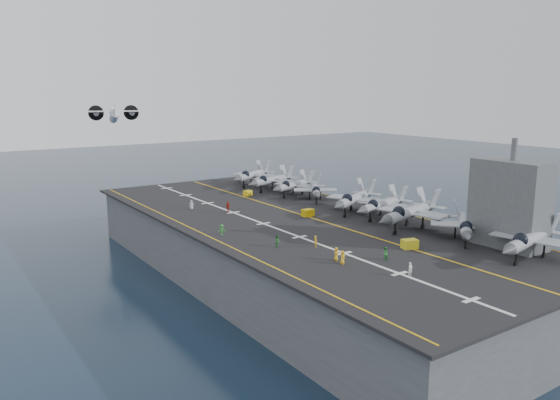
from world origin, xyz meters
TOP-DOWN VIEW (x-y plane):
  - ground at (0.00, 0.00)m, footprint 500.00×500.00m
  - hull at (0.00, 0.00)m, footprint 36.00×90.00m
  - flight_deck at (0.00, 0.00)m, footprint 38.00×92.00m
  - foul_line at (3.00, 0.00)m, footprint 0.35×90.00m
  - landing_centerline at (-6.00, 0.00)m, footprint 0.50×90.00m
  - deck_edge_port at (-17.00, 0.00)m, footprint 0.25×90.00m
  - deck_edge_stbd at (18.50, 0.00)m, footprint 0.25×90.00m
  - island_superstructure at (15.00, -30.00)m, footprint 5.00×10.00m
  - fighter_jet_0 at (12.41, -34.97)m, footprint 16.99×13.00m
  - fighter_jet_1 at (12.31, -25.00)m, footprint 17.01×16.43m
  - fighter_jet_2 at (11.01, -15.81)m, footprint 18.64×14.75m
  - fighter_jet_3 at (12.98, -7.88)m, footprint 16.27×12.92m
  - fighter_jet_4 at (11.87, -2.03)m, footprint 18.26×15.91m
  - fighter_jet_5 at (12.89, 10.56)m, footprint 14.37×15.43m
  - fighter_jet_6 at (12.51, 17.25)m, footprint 15.69×13.12m
  - fighter_jet_7 at (11.95, 24.55)m, footprint 16.40×13.40m
  - fighter_jet_8 at (11.73, 32.46)m, footprint 17.85×16.10m
  - tow_cart_a at (2.95, -23.29)m, footprint 2.42×1.92m
  - tow_cart_b at (3.28, 0.29)m, footprint 2.06×1.38m
  - tow_cart_c at (4.42, 22.38)m, footprint 2.09×1.78m
  - crew_0 at (-9.15, -23.34)m, footprint 1.22×1.04m
  - crew_1 at (-7.29, -15.50)m, footprint 0.80×1.06m
  - crew_2 at (-11.54, -12.48)m, footprint 1.21×1.15m
  - crew_3 at (-15.02, -2.67)m, footprint 1.16×0.96m
  - crew_4 at (-6.77, 10.52)m, footprint 0.87×1.26m
  - crew_5 at (-10.84, 16.82)m, footprint 1.20×1.01m
  - crew_6 at (-5.68, -31.33)m, footprint 1.03×0.69m
  - crew_7 at (-3.58, -25.10)m, footprint 1.18×0.94m
  - transport_plane at (-10.12, 61.15)m, footprint 23.36×18.74m
  - crew_8 at (-8.86, -21.79)m, footprint 1.22×1.04m

SIDE VIEW (x-z plane):
  - ground at x=0.00m, z-range 0.00..0.00m
  - hull at x=0.00m, z-range 0.00..10.00m
  - flight_deck at x=0.00m, z-range 10.00..10.40m
  - foul_line at x=3.00m, z-range 10.41..10.43m
  - landing_centerline at x=-6.00m, z-range 10.41..10.43m
  - deck_edge_port at x=-17.00m, z-range 10.41..10.43m
  - deck_edge_stbd at x=18.50m, z-range 10.41..10.43m
  - tow_cart_c at x=4.42m, z-range 10.40..11.46m
  - tow_cart_b at x=3.28m, z-range 10.40..11.61m
  - tow_cart_a at x=2.95m, z-range 10.40..11.67m
  - crew_1 at x=-7.29m, z-range 10.40..12.02m
  - crew_3 at x=-15.02m, z-range 10.40..12.06m
  - crew_2 at x=-11.54m, z-range 10.40..12.08m
  - crew_5 at x=-10.84m, z-range 10.40..12.10m
  - crew_6 at x=-5.68m, z-range 10.40..12.11m
  - crew_0 at x=-9.15m, z-range 10.40..12.12m
  - crew_8 at x=-8.86m, z-range 10.40..12.12m
  - crew_7 at x=-3.58m, z-range 10.40..12.12m
  - crew_4 at x=-6.77m, z-range 10.40..12.45m
  - fighter_jet_5 at x=12.89m, z-range 10.40..14.86m
  - fighter_jet_6 at x=12.51m, z-range 10.40..15.05m
  - fighter_jet_7 at x=11.95m, z-range 10.40..15.32m
  - fighter_jet_1 at x=12.31m, z-range 10.40..15.35m
  - fighter_jet_3 at x=12.98m, z-range 10.40..15.36m
  - fighter_jet_8 at x=11.73m, z-range 10.40..15.56m
  - fighter_jet_0 at x=12.41m, z-range 10.40..15.71m
  - fighter_jet_4 at x=11.87m, z-range 10.40..15.72m
  - fighter_jet_2 at x=11.01m, z-range 10.40..16.09m
  - island_superstructure at x=15.00m, z-range 10.40..25.40m
  - transport_plane at x=-10.12m, z-range 23.16..28.00m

